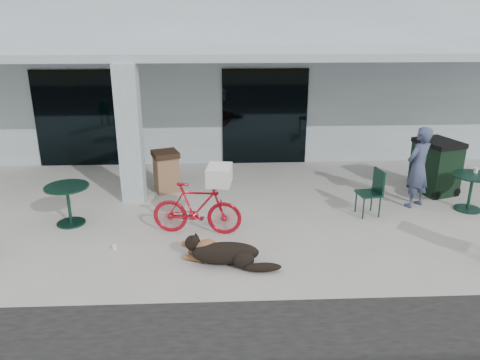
{
  "coord_description": "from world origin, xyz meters",
  "views": [
    {
      "loc": [
        0.51,
        -8.04,
        4.13
      ],
      "look_at": [
        0.9,
        0.69,
        1.0
      ],
      "focal_mm": 35.0,
      "sensor_mm": 36.0,
      "label": 1
    }
  ],
  "objects_px": {
    "cafe_chair_far_b": "(369,193)",
    "trash_receptacle": "(166,171)",
    "bicycle": "(197,208)",
    "cafe_table_far": "(470,192)",
    "person": "(418,167)",
    "cafe_table_near": "(69,205)",
    "wheeled_bin": "(436,166)",
    "dog": "(226,252)"
  },
  "relations": [
    {
      "from": "bicycle",
      "to": "wheeled_bin",
      "type": "relative_size",
      "value": 1.36
    },
    {
      "from": "cafe_table_far",
      "to": "trash_receptacle",
      "type": "relative_size",
      "value": 0.87
    },
    {
      "from": "cafe_chair_far_b",
      "to": "trash_receptacle",
      "type": "xyz_separation_m",
      "value": [
        -4.48,
        1.67,
        -0.01
      ]
    },
    {
      "from": "dog",
      "to": "wheeled_bin",
      "type": "distance_m",
      "value": 6.09
    },
    {
      "from": "cafe_chair_far_b",
      "to": "bicycle",
      "type": "bearing_deg",
      "value": -87.83
    },
    {
      "from": "cafe_chair_far_b",
      "to": "person",
      "type": "distance_m",
      "value": 1.34
    },
    {
      "from": "person",
      "to": "trash_receptacle",
      "type": "distance_m",
      "value": 5.83
    },
    {
      "from": "bicycle",
      "to": "person",
      "type": "relative_size",
      "value": 0.96
    },
    {
      "from": "cafe_table_near",
      "to": "person",
      "type": "relative_size",
      "value": 0.49
    },
    {
      "from": "person",
      "to": "bicycle",
      "type": "bearing_deg",
      "value": -18.67
    },
    {
      "from": "wheeled_bin",
      "to": "dog",
      "type": "bearing_deg",
      "value": -165.57
    },
    {
      "from": "bicycle",
      "to": "cafe_table_near",
      "type": "bearing_deg",
      "value": 85.92
    },
    {
      "from": "cafe_table_near",
      "to": "cafe_table_far",
      "type": "height_order",
      "value": "cafe_table_near"
    },
    {
      "from": "cafe_table_far",
      "to": "person",
      "type": "bearing_deg",
      "value": 166.2
    },
    {
      "from": "person",
      "to": "wheeled_bin",
      "type": "bearing_deg",
      "value": -165.81
    },
    {
      "from": "person",
      "to": "trash_receptacle",
      "type": "height_order",
      "value": "person"
    },
    {
      "from": "cafe_table_near",
      "to": "wheeled_bin",
      "type": "bearing_deg",
      "value": 10.12
    },
    {
      "from": "person",
      "to": "cafe_table_near",
      "type": "bearing_deg",
      "value": -27.58
    },
    {
      "from": "person",
      "to": "trash_receptacle",
      "type": "bearing_deg",
      "value": -44.5
    },
    {
      "from": "cafe_table_far",
      "to": "wheeled_bin",
      "type": "relative_size",
      "value": 0.68
    },
    {
      "from": "cafe_chair_far_b",
      "to": "wheeled_bin",
      "type": "height_order",
      "value": "wheeled_bin"
    },
    {
      "from": "bicycle",
      "to": "cafe_table_far",
      "type": "relative_size",
      "value": 2.01
    },
    {
      "from": "dog",
      "to": "cafe_table_far",
      "type": "bearing_deg",
      "value": 41.1
    },
    {
      "from": "cafe_table_near",
      "to": "trash_receptacle",
      "type": "distance_m",
      "value": 2.58
    },
    {
      "from": "cafe_table_far",
      "to": "bicycle",
      "type": "bearing_deg",
      "value": -171.43
    },
    {
      "from": "dog",
      "to": "cafe_table_near",
      "type": "distance_m",
      "value": 3.65
    },
    {
      "from": "bicycle",
      "to": "cafe_chair_far_b",
      "type": "bearing_deg",
      "value": -70.84
    },
    {
      "from": "cafe_table_far",
      "to": "cafe_chair_far_b",
      "type": "height_order",
      "value": "cafe_chair_far_b"
    },
    {
      "from": "cafe_table_far",
      "to": "wheeled_bin",
      "type": "height_order",
      "value": "wheeled_bin"
    },
    {
      "from": "bicycle",
      "to": "cafe_table_near",
      "type": "xyz_separation_m",
      "value": [
        -2.65,
        0.56,
        -0.11
      ]
    },
    {
      "from": "dog",
      "to": "cafe_chair_far_b",
      "type": "distance_m",
      "value": 3.67
    },
    {
      "from": "cafe_chair_far_b",
      "to": "trash_receptacle",
      "type": "bearing_deg",
      "value": -119.66
    },
    {
      "from": "bicycle",
      "to": "person",
      "type": "distance_m",
      "value": 4.99
    },
    {
      "from": "bicycle",
      "to": "trash_receptacle",
      "type": "relative_size",
      "value": 1.75
    },
    {
      "from": "bicycle",
      "to": "trash_receptacle",
      "type": "distance_m",
      "value": 2.55
    },
    {
      "from": "person",
      "to": "wheeled_bin",
      "type": "height_order",
      "value": "person"
    },
    {
      "from": "dog",
      "to": "wheeled_bin",
      "type": "bearing_deg",
      "value": 52.21
    },
    {
      "from": "cafe_table_far",
      "to": "wheeled_bin",
      "type": "bearing_deg",
      "value": 104.69
    },
    {
      "from": "bicycle",
      "to": "dog",
      "type": "distance_m",
      "value": 1.37
    },
    {
      "from": "cafe_chair_far_b",
      "to": "trash_receptacle",
      "type": "height_order",
      "value": "cafe_chair_far_b"
    },
    {
      "from": "cafe_chair_far_b",
      "to": "wheeled_bin",
      "type": "bearing_deg",
      "value": 113.62
    },
    {
      "from": "cafe_table_near",
      "to": "dog",
      "type": "bearing_deg",
      "value": -29.29
    }
  ]
}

